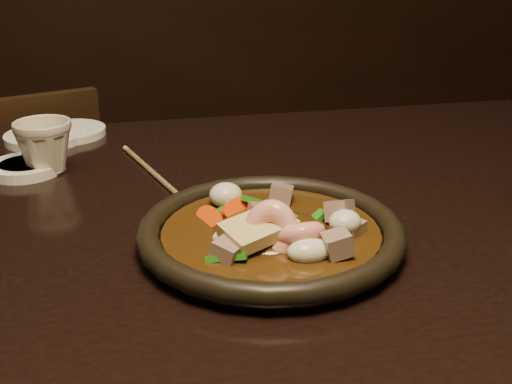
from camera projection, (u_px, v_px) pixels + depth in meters
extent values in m
cube|color=black|center=(166.00, 234.00, 0.80)|extent=(1.60, 0.90, 0.04)
cylinder|color=black|center=(487.00, 283.00, 1.42)|extent=(0.06, 0.06, 0.71)
cube|color=black|center=(12.00, 260.00, 1.46)|extent=(0.48, 0.48, 0.04)
cylinder|color=black|center=(70.00, 289.00, 1.73)|extent=(0.03, 0.03, 0.37)
cylinder|color=black|center=(106.00, 347.00, 1.49)|extent=(0.03, 0.03, 0.37)
cube|color=black|center=(15.00, 199.00, 1.24)|extent=(0.35, 0.14, 0.39)
cylinder|color=black|center=(271.00, 241.00, 0.73)|extent=(0.28, 0.28, 0.01)
torus|color=black|center=(271.00, 231.00, 0.72)|extent=(0.30, 0.30, 0.03)
cylinder|color=#321D09|center=(271.00, 234.00, 0.72)|extent=(0.25, 0.25, 0.01)
ellipsoid|color=#321D09|center=(271.00, 234.00, 0.72)|extent=(0.14, 0.13, 0.04)
torus|color=#F5AA9A|center=(271.00, 233.00, 0.68)|extent=(0.07, 0.06, 0.06)
torus|color=#F5AA9A|center=(297.00, 234.00, 0.69)|extent=(0.07, 0.07, 0.05)
cube|color=gray|center=(350.00, 230.00, 0.72)|extent=(0.04, 0.04, 0.03)
cube|color=gray|center=(274.00, 224.00, 0.72)|extent=(0.04, 0.04, 0.03)
cube|color=gray|center=(281.00, 195.00, 0.79)|extent=(0.04, 0.04, 0.03)
cube|color=gray|center=(261.00, 215.00, 0.74)|extent=(0.03, 0.03, 0.03)
cube|color=gray|center=(227.00, 252.00, 0.66)|extent=(0.04, 0.04, 0.03)
cube|color=gray|center=(338.00, 244.00, 0.66)|extent=(0.03, 0.03, 0.03)
cube|color=gray|center=(340.00, 211.00, 0.74)|extent=(0.04, 0.04, 0.04)
cylinder|color=#FF4508|center=(312.00, 249.00, 0.68)|extent=(0.06, 0.05, 0.03)
cylinder|color=#FF4508|center=(270.00, 224.00, 0.72)|extent=(0.06, 0.06, 0.04)
cylinder|color=#FF4508|center=(209.00, 218.00, 0.75)|extent=(0.05, 0.06, 0.04)
cylinder|color=#FF4508|center=(257.00, 210.00, 0.74)|extent=(0.06, 0.06, 0.04)
cylinder|color=#FF4508|center=(238.00, 209.00, 0.76)|extent=(0.06, 0.05, 0.04)
cube|color=#257616|center=(281.00, 225.00, 0.71)|extent=(0.04, 0.03, 0.02)
cube|color=#257616|center=(312.00, 222.00, 0.74)|extent=(0.04, 0.03, 0.02)
cube|color=#257616|center=(260.00, 202.00, 0.75)|extent=(0.04, 0.04, 0.02)
cube|color=#257616|center=(226.00, 258.00, 0.66)|extent=(0.04, 0.03, 0.02)
cube|color=#257616|center=(224.00, 210.00, 0.77)|extent=(0.04, 0.02, 0.03)
ellipsoid|color=beige|center=(226.00, 195.00, 0.79)|extent=(0.04, 0.04, 0.03)
ellipsoid|color=beige|center=(267.00, 225.00, 0.72)|extent=(0.04, 0.04, 0.03)
ellipsoid|color=beige|center=(233.00, 237.00, 0.70)|extent=(0.05, 0.03, 0.02)
ellipsoid|color=beige|center=(309.00, 251.00, 0.66)|extent=(0.05, 0.03, 0.03)
ellipsoid|color=beige|center=(274.00, 226.00, 0.73)|extent=(0.05, 0.03, 0.02)
ellipsoid|color=beige|center=(345.00, 222.00, 0.71)|extent=(0.04, 0.03, 0.03)
cube|color=#D4C57F|center=(258.00, 228.00, 0.68)|extent=(0.09, 0.08, 0.03)
cylinder|color=white|center=(25.00, 167.00, 0.95)|extent=(0.11, 0.11, 0.02)
cylinder|color=white|center=(69.00, 132.00, 1.12)|extent=(0.13, 0.13, 0.01)
cylinder|color=white|center=(45.00, 137.00, 1.09)|extent=(0.13, 0.13, 0.01)
imported|color=beige|center=(44.00, 145.00, 0.94)|extent=(0.10, 0.10, 0.08)
cylinder|color=tan|center=(155.00, 175.00, 0.93)|extent=(0.08, 0.25, 0.01)
cylinder|color=tan|center=(152.00, 172.00, 0.94)|extent=(0.08, 0.25, 0.01)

